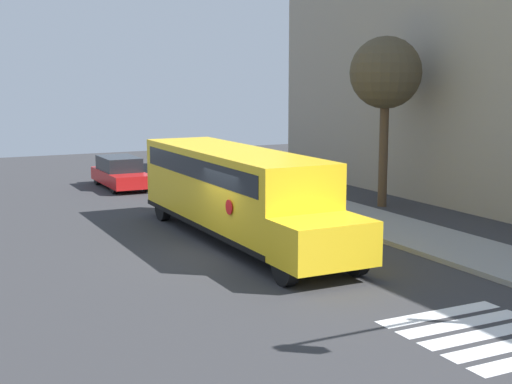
# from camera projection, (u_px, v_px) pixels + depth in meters

# --- Properties ---
(ground_plane) EXTENTS (60.00, 60.00, 0.00)m
(ground_plane) POSITION_uv_depth(u_px,v_px,m) (228.00, 254.00, 21.34)
(ground_plane) COLOR #333335
(sidewalk_strip) EXTENTS (44.00, 3.00, 0.15)m
(sidewalk_strip) POSITION_uv_depth(u_px,v_px,m) (402.00, 231.00, 24.21)
(sidewalk_strip) COLOR gray
(sidewalk_strip) RESTS_ON ground
(crosswalk_stripes) EXTENTS (3.30, 3.20, 0.01)m
(crosswalk_stripes) POSITION_uv_depth(u_px,v_px,m) (485.00, 334.00, 14.73)
(crosswalk_stripes) COLOR white
(crosswalk_stripes) RESTS_ON ground
(school_bus) EXTENTS (11.48, 2.57, 2.92)m
(school_bus) POSITION_uv_depth(u_px,v_px,m) (235.00, 188.00, 23.03)
(school_bus) COLOR yellow
(school_bus) RESTS_ON ground
(parked_car) EXTENTS (4.61, 1.75, 1.47)m
(parked_car) POSITION_uv_depth(u_px,v_px,m) (120.00, 173.00, 33.99)
(parked_car) COLOR red
(parked_car) RESTS_ON ground
(tree_near_sidewalk) EXTENTS (2.88, 2.88, 6.86)m
(tree_near_sidewalk) POSITION_uv_depth(u_px,v_px,m) (386.00, 74.00, 28.38)
(tree_near_sidewalk) COLOR brown
(tree_near_sidewalk) RESTS_ON ground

